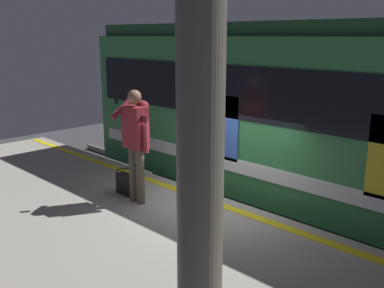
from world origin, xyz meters
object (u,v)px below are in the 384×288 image
Objects in this scene: train_carriage at (341,114)px; handbag at (127,183)px; station_column at (200,169)px; passenger at (136,137)px.

train_carriage reaches higher than handbag.
station_column is at bearing 150.61° from handbag.
handbag is (0.42, -0.08, -0.89)m from passenger.
handbag is 0.12× the size of station_column.
train_carriage is at bearing -123.09° from passenger.
train_carriage is 5.67× the size of passenger.
passenger reaches higher than handbag.
passenger is at bearing -31.28° from station_column.
station_column is (-3.37, 2.05, 0.65)m from passenger.
train_carriage reaches higher than passenger.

